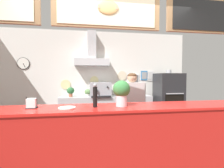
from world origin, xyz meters
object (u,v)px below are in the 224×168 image
Objects in this scene: napkin_holder at (32,104)px; shop_worker at (132,108)px; basil_vase at (122,92)px; condiment_plate at (67,108)px; pepper_grinder at (95,95)px; pizza_oven at (168,101)px; espresso_machine at (100,89)px; potted_rosemary at (118,91)px; potted_thyme at (88,92)px; potted_oregano at (131,91)px; potted_basil at (71,91)px.

shop_worker is at bearing 34.82° from napkin_holder.
napkin_holder is at bearing 177.15° from basil_vase.
pepper_grinder is at bearing 1.78° from condiment_plate.
shop_worker reaches higher than napkin_holder.
pizza_oven is at bearing -150.84° from shop_worker.
pizza_oven is 2.91m from basil_vase.
potted_rosemary is at bearing 2.44° from espresso_machine.
potted_thyme is 0.66× the size of pepper_grinder.
basil_vase is at bearing -108.66° from potted_oregano.
potted_basil reaches higher than potted_thyme.
espresso_machine is (-1.87, 0.26, 0.34)m from pizza_oven.
pepper_grinder is (0.77, -0.07, 0.09)m from napkin_holder.
pizza_oven is 1.42m from potted_rosemary.
pepper_grinder is at bearing -89.10° from potted_thyme.
basil_vase is (1.11, -0.06, 0.13)m from napkin_holder.
napkin_holder is (-2.95, -2.15, 0.36)m from pizza_oven.
pizza_oven reaches higher than potted_rosemary.
espresso_machine is at bearing 75.46° from condiment_plate.
napkin_holder reaches higher than potted_oregano.
potted_oregano is (1.69, 0.06, -0.03)m from potted_basil.
espresso_machine is at bearing 83.03° from pepper_grinder.
potted_oregano is (1.24, 0.05, 0.01)m from potted_thyme.
pizza_oven is 7.98× the size of condiment_plate.
condiment_plate is at bearing -114.67° from potted_rosemary.
shop_worker is 1.44m from espresso_machine.
potted_rosemary is at bearing 57.01° from napkin_holder.
potted_oregano is at bearing 71.34° from basil_vase.
potted_thyme is (-0.34, -0.00, -0.08)m from espresso_machine.
espresso_machine is at bearing 90.93° from basil_vase.
pepper_grinder is (-0.30, -2.49, 0.11)m from espresso_machine.
condiment_plate is (0.43, -0.08, -0.05)m from napkin_holder.
pizza_oven is at bearing -5.60° from potted_basil.
espresso_machine is 2.73× the size of condiment_plate.
basil_vase reaches higher than potted_basil.
potted_rosemary is 2.55m from basil_vase.
basil_vase is (-0.48, -1.17, 0.44)m from shop_worker.
condiment_plate is at bearing -138.49° from pizza_oven.
basil_vase reaches higher than potted_thyme.
basil_vase is (-1.83, -2.21, 0.49)m from pizza_oven.
potted_oregano is 1.69× the size of napkin_holder.
potted_basil is at bearing 108.63° from basil_vase.
shop_worker is 1.97m from napkin_holder.
potted_thyme is 2.51m from basil_vase.
espresso_machine is 0.35m from potted_thyme.
potted_oregano is 2.68m from basil_vase.
espresso_machine is 0.51m from potted_rosemary.
condiment_plate is (-0.65, -2.50, -0.03)m from espresso_machine.
potted_basil is at bearing -178.90° from potted_rosemary.
shop_worker reaches higher than potted_thyme.
shop_worker is 1.87m from potted_basil.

